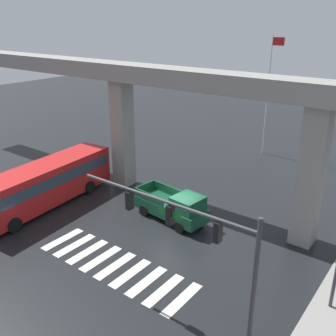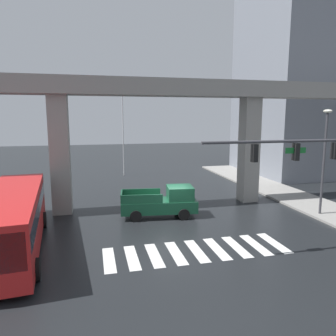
# 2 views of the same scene
# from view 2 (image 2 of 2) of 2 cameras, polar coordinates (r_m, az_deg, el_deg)

# --- Properties ---
(ground_plane) EXTENTS (120.00, 120.00, 0.00)m
(ground_plane) POSITION_cam_2_polar(r_m,az_deg,el_deg) (21.55, 0.53, -9.04)
(ground_plane) COLOR black
(crosswalk_stripes) EXTENTS (9.35, 2.80, 0.01)m
(crosswalk_stripes) POSITION_cam_2_polar(r_m,az_deg,el_deg) (16.70, 5.20, -14.65)
(crosswalk_stripes) COLOR silver
(crosswalk_stripes) RESTS_ON ground
(elevated_overpass) EXTENTS (57.84, 2.06, 9.43)m
(elevated_overpass) POSITION_cam_2_polar(r_m,az_deg,el_deg) (23.45, -1.28, 12.42)
(elevated_overpass) COLOR gray
(elevated_overpass) RESTS_ON ground
(office_building) EXTENTS (14.93, 12.46, 32.50)m
(office_building) POSITION_cam_2_polar(r_m,az_deg,el_deg) (43.55, 25.00, 20.98)
(office_building) COLOR gray
(office_building) RESTS_ON ground
(sidewalk_east) EXTENTS (4.00, 36.00, 0.15)m
(sidewalk_east) POSITION_cam_2_polar(r_m,az_deg,el_deg) (28.09, 22.65, -5.27)
(sidewalk_east) COLOR gray
(sidewalk_east) RESTS_ON ground
(pickup_truck) EXTENTS (5.29, 2.53, 2.08)m
(pickup_truck) POSITION_cam_2_polar(r_m,az_deg,el_deg) (21.66, -0.87, -6.22)
(pickup_truck) COLOR #14472D
(pickup_truck) RESTS_ON ground
(city_bus) EXTENTS (3.52, 10.98, 2.99)m
(city_bus) POSITION_cam_2_polar(r_m,az_deg,el_deg) (18.04, -26.15, -7.94)
(city_bus) COLOR red
(city_bus) RESTS_ON ground
(traffic_signal_mast) EXTENTS (8.69, 0.32, 6.20)m
(traffic_signal_mast) POSITION_cam_2_polar(r_m,az_deg,el_deg) (17.19, 25.07, 1.03)
(traffic_signal_mast) COLOR #38383D
(traffic_signal_mast) RESTS_ON ground
(street_lamp_near_corner) EXTENTS (0.44, 0.70, 7.24)m
(street_lamp_near_corner) POSITION_cam_2_polar(r_m,az_deg,el_deg) (23.65, 26.40, 2.93)
(street_lamp_near_corner) COLOR #38383D
(street_lamp_near_corner) RESTS_ON ground
(flagpole) EXTENTS (1.16, 0.12, 11.00)m
(flagpole) POSITION_cam_2_polar(r_m,az_deg,el_deg) (36.68, -8.01, 8.43)
(flagpole) COLOR silver
(flagpole) RESTS_ON ground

